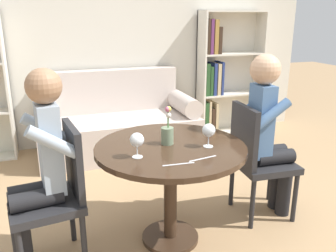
# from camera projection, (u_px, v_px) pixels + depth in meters

# --- Properties ---
(ground_plane) EXTENTS (16.00, 16.00, 0.00)m
(ground_plane) POSITION_uv_depth(u_px,v_px,m) (170.00, 239.00, 2.54)
(ground_plane) COLOR tan
(back_wall) EXTENTS (5.20, 0.05, 2.70)m
(back_wall) POSITION_uv_depth(u_px,v_px,m) (108.00, 31.00, 4.17)
(back_wall) COLOR beige
(back_wall) RESTS_ON ground_plane
(round_table) EXTENTS (1.00, 1.00, 0.71)m
(round_table) POSITION_uv_depth(u_px,v_px,m) (170.00, 164.00, 2.37)
(round_table) COLOR #382619
(round_table) RESTS_ON ground_plane
(couch) EXTENTS (1.77, 0.80, 0.92)m
(couch) POSITION_uv_depth(u_px,v_px,m) (118.00, 126.00, 4.10)
(couch) COLOR beige
(couch) RESTS_ON ground_plane
(bookshelf_right) EXTENTS (0.85, 0.28, 1.59)m
(bookshelf_right) POSITION_uv_depth(u_px,v_px,m) (221.00, 76.00, 4.64)
(bookshelf_right) COLOR silver
(bookshelf_right) RESTS_ON ground_plane
(chair_left) EXTENTS (0.47, 0.47, 0.90)m
(chair_left) POSITION_uv_depth(u_px,v_px,m) (57.00, 191.00, 2.19)
(chair_left) COLOR #232326
(chair_left) RESTS_ON ground_plane
(chair_right) EXTENTS (0.45, 0.45, 0.90)m
(chair_right) POSITION_uv_depth(u_px,v_px,m) (256.00, 157.00, 2.72)
(chair_right) COLOR #232326
(chair_right) RESTS_ON ground_plane
(person_left) EXTENTS (0.44, 0.37, 1.25)m
(person_left) POSITION_uv_depth(u_px,v_px,m) (39.00, 168.00, 2.09)
(person_left) COLOR black
(person_left) RESTS_ON ground_plane
(person_right) EXTENTS (0.43, 0.36, 1.27)m
(person_right) POSITION_uv_depth(u_px,v_px,m) (269.00, 131.00, 2.67)
(person_right) COLOR black
(person_right) RESTS_ON ground_plane
(wine_glass_left) EXTENTS (0.09, 0.09, 0.15)m
(wine_glass_left) POSITION_uv_depth(u_px,v_px,m) (137.00, 141.00, 2.11)
(wine_glass_left) COLOR white
(wine_glass_left) RESTS_ON round_table
(wine_glass_right) EXTENTS (0.09, 0.09, 0.16)m
(wine_glass_right) POSITION_uv_depth(u_px,v_px,m) (209.00, 131.00, 2.28)
(wine_glass_right) COLOR white
(wine_glass_right) RESTS_ON round_table
(flower_vase) EXTENTS (0.08, 0.08, 0.26)m
(flower_vase) POSITION_uv_depth(u_px,v_px,m) (167.00, 132.00, 2.34)
(flower_vase) COLOR gray
(flower_vase) RESTS_ON round_table
(knife_left_setting) EXTENTS (0.19, 0.02, 0.00)m
(knife_left_setting) POSITION_uv_depth(u_px,v_px,m) (179.00, 164.00, 2.04)
(knife_left_setting) COLOR silver
(knife_left_setting) RESTS_ON round_table
(fork_left_setting) EXTENTS (0.19, 0.04, 0.00)m
(fork_left_setting) POSITION_uv_depth(u_px,v_px,m) (203.00, 159.00, 2.12)
(fork_left_setting) COLOR silver
(fork_left_setting) RESTS_ON round_table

